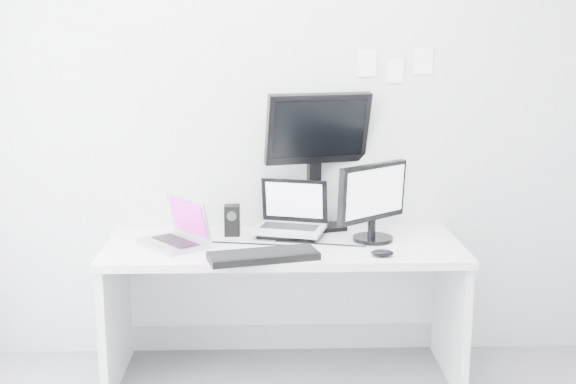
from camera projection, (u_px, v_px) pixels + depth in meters
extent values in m
plane|color=silver|center=(282.00, 114.00, 3.94)|extent=(3.60, 0.00, 3.60)
cube|color=silver|center=(284.00, 311.00, 3.80)|extent=(1.80, 0.70, 0.73)
cube|color=#ACACB0|center=(172.00, 221.00, 3.65)|extent=(0.41, 0.42, 0.25)
cube|color=black|center=(232.00, 220.00, 3.86)|extent=(0.10, 0.10, 0.16)
cube|color=#B0B2B8|center=(289.00, 209.00, 3.82)|extent=(0.42, 0.37, 0.30)
cube|color=black|center=(316.00, 160.00, 3.93)|extent=(0.60, 0.35, 0.76)
cube|color=black|center=(374.00, 201.00, 3.73)|extent=(0.48, 0.44, 0.41)
cube|color=black|center=(263.00, 256.00, 3.45)|extent=(0.54, 0.30, 0.03)
ellipsoid|color=black|center=(382.00, 253.00, 3.49)|extent=(0.11, 0.07, 0.04)
cube|color=white|center=(367.00, 63.00, 3.89)|extent=(0.10, 0.00, 0.14)
cube|color=white|center=(395.00, 71.00, 3.90)|extent=(0.09, 0.00, 0.13)
cube|color=white|center=(423.00, 61.00, 3.90)|extent=(0.10, 0.00, 0.14)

